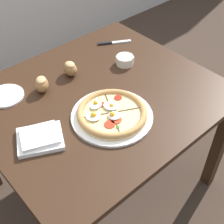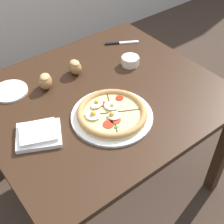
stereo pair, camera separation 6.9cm
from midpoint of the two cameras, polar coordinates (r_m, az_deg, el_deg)
The scene contains 9 objects.
ground_plane at distance 2.02m, azimuth -2.85°, elevation -12.59°, with size 12.00×12.00×0.00m, color #3D2D23.
dining_table at distance 1.55m, azimuth -3.63°, elevation 0.40°, with size 1.11×0.97×0.72m.
pizza at distance 1.35m, azimuth -1.51°, elevation -0.34°, with size 0.36×0.36×0.05m.
ramekin_bowl at distance 1.67m, azimuth 1.16°, elevation 9.46°, with size 0.10×0.10×0.05m.
napkin_folded at distance 1.30m, azimuth -14.54°, elevation -4.65°, with size 0.23×0.22×0.04m.
bread_piece_near at distance 1.60m, azimuth -8.88°, elevation 7.83°, with size 0.06×0.08×0.07m.
bread_piece_mid at distance 1.52m, azimuth -14.01°, elevation 4.95°, with size 0.10×0.10×0.07m.
knife_main at distance 1.86m, azimuth -0.74°, elevation 12.58°, with size 0.18×0.11×0.01m.
side_saucer at distance 1.56m, azimuth -20.08°, elevation 2.77°, with size 0.17×0.17×0.01m.
Camera 1 is at (-0.71, -0.89, 1.67)m, focal length 50.00 mm.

